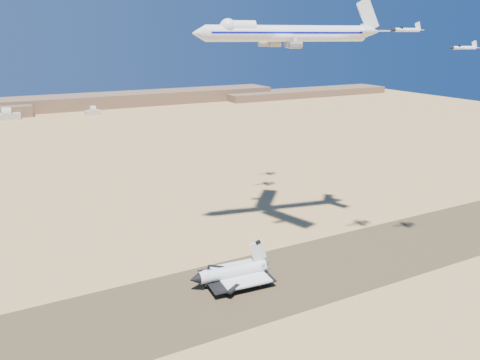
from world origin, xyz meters
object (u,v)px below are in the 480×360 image
shuttle (232,273)px  chase_jet_a (406,30)px  crew_b (261,286)px  crew_a (259,284)px  crew_c (255,283)px  chase_jet_d (277,35)px  chase_jet_b (464,48)px  chase_jet_c (274,35)px  carrier_747 (282,33)px

shuttle → chase_jet_a: (71.75, -12.19, 95.29)m
crew_b → chase_jet_a: chase_jet_a is taller
crew_a → crew_c: 1.73m
chase_jet_d → chase_jet_b: bearing=-75.9°
chase_jet_b → chase_jet_d: bearing=106.6°
chase_jet_b → chase_jet_c: size_ratio=0.87×
crew_b → chase_jet_c: bearing=-47.1°
chase_jet_d → crew_c: bearing=-118.5°
crew_c → carrier_747: bearing=-116.6°
crew_a → chase_jet_a: (62.83, -5.29, 99.07)m
crew_c → chase_jet_b: (85.30, -17.35, 92.29)m
chase_jet_a → chase_jet_b: (21.45, -10.66, -6.81)m
crew_c → chase_jet_c: chase_jet_c is taller
shuttle → chase_jet_b: (93.20, -22.85, 88.48)m
crew_b → chase_jet_a: size_ratio=0.11×
shuttle → carrier_747: bearing=41.4°
chase_jet_b → chase_jet_d: 117.74m
crew_a → chase_jet_a: 117.43m
crew_a → crew_b: bearing=162.3°
carrier_747 → chase_jet_a: carrier_747 is taller
shuttle → crew_b: 12.81m
shuttle → carrier_747: (41.28, 31.29, 94.08)m
shuttle → carrier_747: size_ratio=0.39×
shuttle → chase_jet_a: chase_jet_a is taller
carrier_747 → crew_a: bearing=-118.8°
crew_b → crew_c: (-0.50, 3.43, -0.14)m
carrier_747 → chase_jet_b: carrier_747 is taller
carrier_747 → chase_jet_d: (36.68, 62.51, -0.83)m
crew_c → shuttle: bearing=-19.3°
chase_jet_c → crew_c: bearing=-114.9°
crew_c → chase_jet_b: chase_jet_b is taller
crew_b → chase_jet_b: chase_jet_b is taller
crew_c → chase_jet_b: size_ratio=0.11×
chase_jet_b → chase_jet_c: bearing=116.4°
crew_c → chase_jet_b: 126.86m
chase_jet_c → shuttle: bearing=-120.6°
crew_c → chase_jet_a: size_ratio=0.10×
shuttle → crew_c: bearing=-30.7°
shuttle → crew_a: shuttle is taller
chase_jet_a → chase_jet_c: chase_jet_a is taller
chase_jet_a → chase_jet_d: size_ratio=1.10×
chase_jet_a → crew_a: bearing=177.8°
carrier_747 → chase_jet_c: (22.16, 42.23, -0.51)m
chase_jet_a → chase_jet_c: bearing=98.1°
carrier_747 → chase_jet_d: size_ratio=6.16×
chase_jet_a → chase_jet_c: (-8.32, 85.72, -1.71)m
chase_jet_c → chase_jet_d: chase_jet_c is taller
chase_jet_a → carrier_747: bearing=127.6°
crew_a → crew_b: (-0.52, -2.04, 0.10)m
chase_jet_c → chase_jet_d: bearing=64.6°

